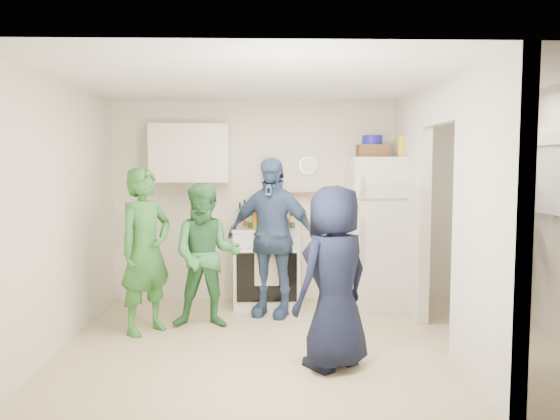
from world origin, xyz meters
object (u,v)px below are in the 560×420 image
(person_denim, at_px, (271,237))
(yellow_cup_stack_top, at_px, (402,146))
(fridge, at_px, (380,232))
(wicker_basket, at_px, (372,151))
(stove, at_px, (267,266))
(person_green_center, at_px, (207,255))
(blue_bowl, at_px, (372,140))
(person_navy, at_px, (334,277))
(person_nook, at_px, (489,251))
(person_green_left, at_px, (146,251))

(person_denim, bearing_deg, yellow_cup_stack_top, 32.11)
(fridge, relative_size, wicker_basket, 5.15)
(stove, xyz_separation_m, yellow_cup_stack_top, (1.59, -0.13, 1.45))
(person_green_center, bearing_deg, blue_bowl, 23.90)
(blue_bowl, distance_m, yellow_cup_stack_top, 0.36)
(person_navy, bearing_deg, person_denim, -110.52)
(yellow_cup_stack_top, distance_m, person_navy, 2.45)
(blue_bowl, xyz_separation_m, person_nook, (1.03, -1.05, -1.18))
(yellow_cup_stack_top, bearing_deg, blue_bowl, 154.89)
(person_green_left, xyz_separation_m, person_green_center, (0.60, 0.18, -0.08))
(fridge, xyz_separation_m, person_green_left, (-2.60, -1.00, -0.06))
(person_green_center, bearing_deg, person_green_left, -163.70)
(yellow_cup_stack_top, xyz_separation_m, person_denim, (-1.54, -0.29, -1.03))
(wicker_basket, relative_size, person_green_left, 0.21)
(person_denim, bearing_deg, wicker_basket, 41.25)
(fridge, bearing_deg, yellow_cup_stack_top, -24.44)
(person_green_left, height_order, person_navy, person_green_left)
(stove, bearing_deg, person_denim, -83.54)
(stove, distance_m, person_green_center, 1.10)
(fridge, height_order, person_navy, fridge)
(yellow_cup_stack_top, relative_size, person_navy, 0.16)
(person_nook, bearing_deg, person_denim, -111.16)
(person_green_left, bearing_deg, yellow_cup_stack_top, -32.88)
(person_denim, xyz_separation_m, person_nook, (2.25, -0.61, -0.07))
(fridge, relative_size, blue_bowl, 7.50)
(yellow_cup_stack_top, bearing_deg, person_navy, -118.27)
(person_navy, bearing_deg, wicker_basket, -147.14)
(wicker_basket, distance_m, person_denim, 1.63)
(person_green_left, xyz_separation_m, person_navy, (1.80, -1.01, -0.07))
(wicker_basket, xyz_separation_m, person_nook, (1.03, -1.05, -1.05))
(wicker_basket, bearing_deg, person_green_left, -157.22)
(fridge, relative_size, person_green_center, 1.18)
(person_green_center, xyz_separation_m, person_nook, (2.93, -0.19, 0.06))
(wicker_basket, xyz_separation_m, person_navy, (-0.71, -2.06, -1.10))
(blue_bowl, relative_size, person_green_center, 0.16)
(stove, height_order, yellow_cup_stack_top, yellow_cup_stack_top)
(fridge, xyz_separation_m, blue_bowl, (-0.10, 0.05, 1.11))
(fridge, height_order, wicker_basket, wicker_basket)
(fridge, height_order, person_green_center, fridge)
(stove, bearing_deg, person_green_left, -140.08)
(fridge, relative_size, person_denim, 1.00)
(blue_bowl, distance_m, person_navy, 2.50)
(yellow_cup_stack_top, height_order, person_green_left, yellow_cup_stack_top)
(fridge, relative_size, person_green_left, 1.07)
(person_denim, xyz_separation_m, person_navy, (0.52, -1.62, -0.12))
(person_green_center, relative_size, person_denim, 0.85)
(yellow_cup_stack_top, height_order, person_green_center, yellow_cup_stack_top)
(blue_bowl, xyz_separation_m, person_denim, (-1.22, -0.44, -1.11))
(person_green_center, bearing_deg, yellow_cup_stack_top, 17.29)
(stove, xyz_separation_m, person_green_center, (-0.64, -0.85, 0.28))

